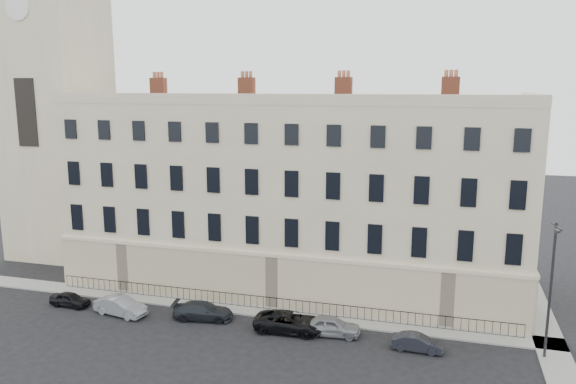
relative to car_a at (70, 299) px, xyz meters
The scene contains 13 objects.
ground 20.85m from the car_a, ahead, with size 160.00×160.00×0.00m, color black.
terrace 19.08m from the car_a, 33.73° to the left, with size 36.22×12.22×17.00m.
church_tower 23.58m from the car_a, 127.91° to the left, with size 8.00×8.13×44.00m.
pavement_terrace 11.13m from the car_a, 15.09° to the left, with size 48.00×2.00×0.12m, color gray.
pavement_east_return 34.25m from the car_a, ahead, with size 2.00×24.00×0.12m, color gray.
railings 15.10m from the car_a, 12.61° to the left, with size 35.00×0.04×0.96m.
car_a is the anchor object (origin of this frame).
car_b 4.60m from the car_a, ahead, with size 1.40×4.01×1.32m, color gray.
car_c 10.64m from the car_a, ahead, with size 1.74×4.28×1.24m, color black.
car_d 17.10m from the car_a, ahead, with size 2.21×4.80×1.33m, color black.
car_e 19.96m from the car_a, ahead, with size 1.54×3.84×1.31m, color gray.
car_f 25.56m from the car_a, ahead, with size 1.13×3.23×1.06m, color #1F212A.
streetlamp 33.35m from the car_a, ahead, with size 0.42×1.84×8.55m.
Camera 1 is at (6.00, -31.80, 16.40)m, focal length 35.00 mm.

